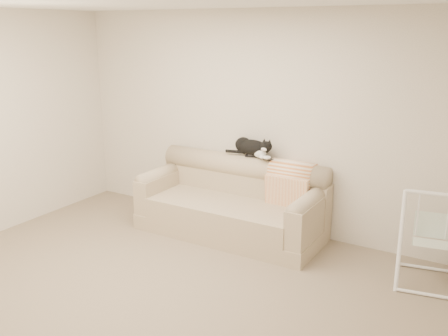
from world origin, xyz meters
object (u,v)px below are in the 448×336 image
(sofa, at_px, (233,204))
(baby_swing, at_px, (430,238))
(remote_a, at_px, (253,156))
(remote_b, at_px, (268,159))
(tuxedo_cat, at_px, (253,147))

(sofa, distance_m, baby_swing, 2.23)
(remote_a, xyz_separation_m, baby_swing, (2.10, -0.36, -0.45))
(sofa, bearing_deg, remote_a, 62.84)
(remote_a, relative_size, remote_b, 1.09)
(tuxedo_cat, bearing_deg, baby_swing, -9.87)
(tuxedo_cat, height_order, baby_swing, tuxedo_cat)
(remote_a, xyz_separation_m, tuxedo_cat, (-0.01, 0.00, 0.10))
(remote_b, height_order, baby_swing, baby_swing)
(remote_a, height_order, remote_b, remote_a)
(sofa, distance_m, remote_a, 0.63)
(remote_a, bearing_deg, sofa, -117.16)
(remote_a, distance_m, remote_b, 0.21)
(tuxedo_cat, bearing_deg, sofa, -115.65)
(baby_swing, bearing_deg, remote_a, 170.21)
(remote_b, bearing_deg, remote_a, 175.71)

